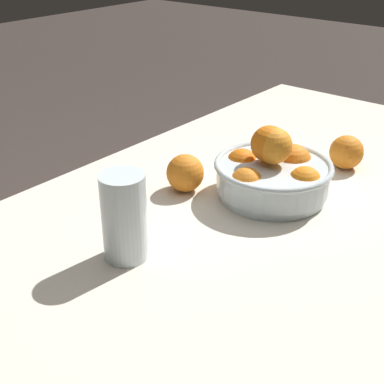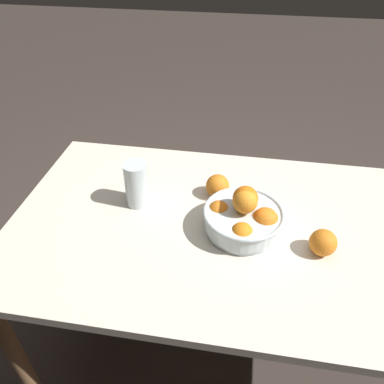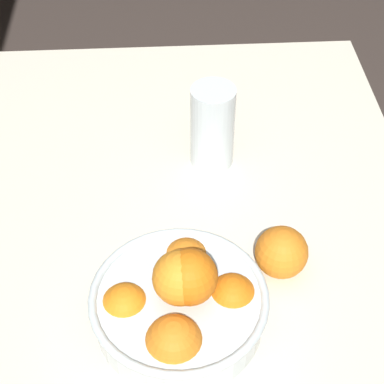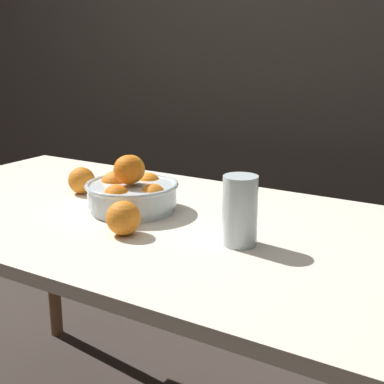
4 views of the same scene
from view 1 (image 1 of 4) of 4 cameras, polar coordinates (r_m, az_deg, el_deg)
name	(u,v)px [view 1 (image 1 of 4)]	position (r m, az deg, el deg)	size (l,w,h in m)	color
dining_table	(263,225)	(1.18, 7.62, -3.47)	(1.47, 0.81, 0.74)	beige
fruit_bowl	(272,173)	(1.11, 8.54, 2.02)	(0.24, 0.24, 0.15)	silver
juice_glass	(124,220)	(0.90, -7.22, -2.97)	(0.08, 0.08, 0.15)	#F4A314
orange_loose_near_bowl	(346,152)	(1.28, 16.15, 4.11)	(0.08, 0.08, 0.08)	orange
orange_loose_front	(185,173)	(1.13, -0.73, 2.05)	(0.08, 0.08, 0.08)	orange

